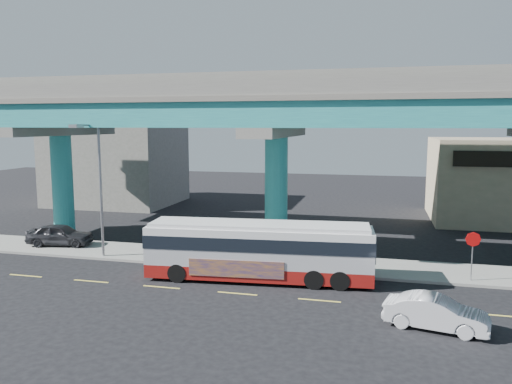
% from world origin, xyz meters
% --- Properties ---
extents(ground, '(120.00, 120.00, 0.00)m').
position_xyz_m(ground, '(0.00, 0.00, 0.00)').
color(ground, black).
rests_on(ground, ground).
extents(sidewalk, '(70.00, 4.00, 0.15)m').
position_xyz_m(sidewalk, '(0.00, 5.50, 0.07)').
color(sidewalk, gray).
rests_on(sidewalk, ground).
extents(lane_markings, '(58.00, 0.12, 0.01)m').
position_xyz_m(lane_markings, '(-0.00, -0.30, 0.01)').
color(lane_markings, '#D8C64C').
rests_on(lane_markings, ground).
extents(viaduct, '(52.00, 12.40, 11.70)m').
position_xyz_m(viaduct, '(-0.00, 9.11, 9.14)').
color(viaduct, '#21787F').
rests_on(viaduct, ground).
extents(building_concrete, '(12.00, 10.00, 9.00)m').
position_xyz_m(building_concrete, '(-20.00, 24.00, 4.50)').
color(building_concrete, gray).
rests_on(building_concrete, ground).
extents(transit_bus, '(12.07, 3.60, 3.05)m').
position_xyz_m(transit_bus, '(0.50, 2.14, 1.67)').
color(transit_bus, maroon).
rests_on(transit_bus, ground).
extents(sedan, '(3.13, 4.66, 1.34)m').
position_xyz_m(sedan, '(8.92, -2.44, 0.67)').
color(sedan, silver).
rests_on(sedan, ground).
extents(parked_car, '(3.28, 4.90, 1.46)m').
position_xyz_m(parked_car, '(-14.09, 5.74, 0.88)').
color(parked_car, '#29292D').
rests_on(parked_car, sidewalk).
extents(street_lamp, '(0.50, 2.65, 8.22)m').
position_xyz_m(street_lamp, '(-9.83, 3.43, 5.46)').
color(street_lamp, gray).
rests_on(street_lamp, sidewalk).
extents(stop_sign, '(0.77, 0.11, 2.57)m').
position_xyz_m(stop_sign, '(11.33, 4.18, 2.00)').
color(stop_sign, gray).
rests_on(stop_sign, sidewalk).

